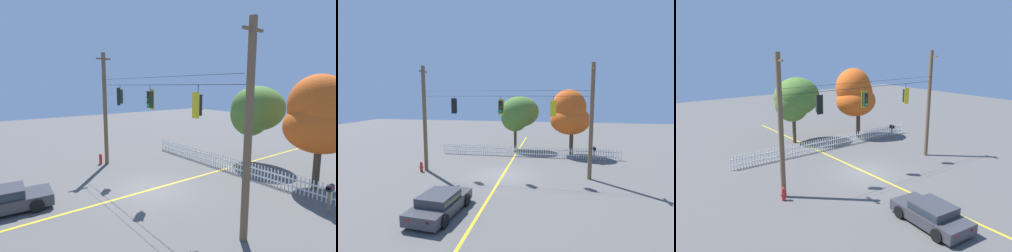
% 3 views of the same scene
% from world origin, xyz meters
% --- Properties ---
extents(ground, '(80.00, 80.00, 0.00)m').
position_xyz_m(ground, '(0.00, 0.00, 0.00)').
color(ground, '#565451').
extents(lane_centerline_stripe, '(0.16, 36.00, 0.01)m').
position_xyz_m(lane_centerline_stripe, '(0.00, 0.00, 0.00)').
color(lane_centerline_stripe, gold).
rests_on(lane_centerline_stripe, ground).
extents(signal_support_span, '(13.03, 1.10, 8.34)m').
position_xyz_m(signal_support_span, '(0.00, -0.00, 4.24)').
color(signal_support_span, brown).
rests_on(signal_support_span, ground).
extents(traffic_signal_eastbound_side, '(0.43, 0.38, 1.34)m').
position_xyz_m(traffic_signal_eastbound_side, '(-3.83, -0.01, 5.25)').
color(traffic_signal_eastbound_side, black).
extents(traffic_signal_westbound_side, '(0.43, 0.38, 1.38)m').
position_xyz_m(traffic_signal_westbound_side, '(-0.20, 0.01, 5.20)').
color(traffic_signal_westbound_side, black).
extents(traffic_signal_northbound_secondary, '(0.43, 0.38, 1.48)m').
position_xyz_m(traffic_signal_northbound_secondary, '(3.67, -0.01, 5.11)').
color(traffic_signal_northbound_secondary, black).
extents(white_picket_fence, '(17.55, 0.06, 1.03)m').
position_xyz_m(white_picket_fence, '(1.27, 6.09, 0.52)').
color(white_picket_fence, white).
rests_on(white_picket_fence, ground).
extents(autumn_maple_near_fence, '(4.24, 3.66, 5.94)m').
position_xyz_m(autumn_maple_near_fence, '(-0.15, 9.71, 4.03)').
color(autumn_maple_near_fence, '#473828').
rests_on(autumn_maple_near_fence, ground).
extents(autumn_maple_mid, '(3.98, 3.51, 6.64)m').
position_xyz_m(autumn_maple_mid, '(5.41, 7.94, 4.16)').
color(autumn_maple_mid, '#473828').
rests_on(autumn_maple_mid, ground).
extents(parked_car, '(2.26, 4.23, 1.15)m').
position_xyz_m(parked_car, '(-1.96, -7.18, 0.60)').
color(parked_car, '#38383D').
rests_on(parked_car, ground).
extents(fire_hydrant, '(0.38, 0.22, 0.81)m').
position_xyz_m(fire_hydrant, '(-6.59, -0.42, 0.40)').
color(fire_hydrant, red).
rests_on(fire_hydrant, ground).
extents(roadside_mailbox, '(0.25, 0.44, 1.43)m').
position_xyz_m(roadside_mailbox, '(7.43, 4.94, 1.17)').
color(roadside_mailbox, brown).
rests_on(roadside_mailbox, ground).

